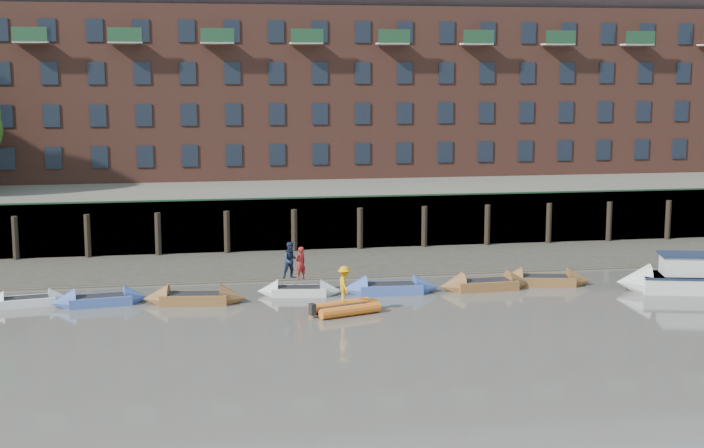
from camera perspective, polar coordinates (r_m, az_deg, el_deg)
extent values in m
plane|color=#5E5A52|center=(38.28, 3.30, -7.53)|extent=(220.00, 220.00, 0.00)
cube|color=#3D382F|center=(55.46, -0.88, -2.30)|extent=(110.00, 8.00, 0.50)
cube|color=#4C4336|center=(52.17, -0.31, -3.03)|extent=(110.00, 1.60, 0.10)
cube|color=#2D2A26|center=(59.46, -1.54, 0.03)|extent=(110.00, 0.80, 3.20)
cylinder|color=black|center=(59.07, -19.00, -0.81)|extent=(0.36, 0.36, 2.60)
cylinder|color=black|center=(58.55, -15.13, -0.72)|extent=(0.36, 0.36, 2.60)
cylinder|color=black|center=(58.30, -11.22, -0.62)|extent=(0.36, 0.36, 2.60)
cylinder|color=black|center=(58.32, -7.29, -0.51)|extent=(0.36, 0.36, 2.60)
cylinder|color=black|center=(58.62, -3.38, -0.41)|extent=(0.36, 0.36, 2.60)
cylinder|color=black|center=(59.19, 0.47, -0.30)|extent=(0.36, 0.36, 2.60)
cylinder|color=black|center=(60.01, 4.23, -0.19)|extent=(0.36, 0.36, 2.60)
cylinder|color=black|center=(61.09, 7.88, -0.09)|extent=(0.36, 0.36, 2.60)
cylinder|color=black|center=(62.41, 11.38, 0.01)|extent=(0.36, 0.36, 2.60)
cylinder|color=black|center=(63.95, 14.73, 0.10)|extent=(0.36, 0.36, 2.60)
cylinder|color=black|center=(65.70, 17.91, 0.19)|extent=(0.36, 0.36, 2.60)
cube|color=#264C2D|center=(58.93, -1.50, 1.57)|extent=(110.00, 0.06, 0.10)
cube|color=#5E594D|center=(72.81, -3.06, 1.68)|extent=(110.00, 28.00, 3.20)
cube|color=brown|center=(73.23, -3.21, 7.69)|extent=(80.00, 10.00, 12.00)
cube|color=black|center=(68.96, -19.46, 3.61)|extent=(1.10, 0.12, 1.50)
cube|color=black|center=(68.52, -16.98, 3.70)|extent=(1.10, 0.12, 1.50)
cube|color=black|center=(68.20, -14.47, 3.79)|extent=(1.10, 0.12, 1.50)
cube|color=black|center=(68.02, -11.95, 3.86)|extent=(1.10, 0.12, 1.50)
cube|color=black|center=(67.97, -9.42, 3.93)|extent=(1.10, 0.12, 1.50)
cube|color=black|center=(68.05, -6.89, 4.00)|extent=(1.10, 0.12, 1.50)
cube|color=black|center=(68.26, -4.36, 4.05)|extent=(1.10, 0.12, 1.50)
cube|color=black|center=(68.61, -1.86, 4.10)|extent=(1.10, 0.12, 1.50)
cube|color=black|center=(69.08, 0.61, 4.13)|extent=(1.10, 0.12, 1.50)
cube|color=black|center=(69.68, 3.04, 4.16)|extent=(1.10, 0.12, 1.50)
cube|color=black|center=(70.40, 5.43, 4.19)|extent=(1.10, 0.12, 1.50)
cube|color=black|center=(71.24, 7.77, 4.20)|extent=(1.10, 0.12, 1.50)
cube|color=black|center=(72.19, 10.05, 4.21)|extent=(1.10, 0.12, 1.50)
cube|color=black|center=(73.26, 12.26, 4.21)|extent=(1.10, 0.12, 1.50)
cube|color=black|center=(74.43, 14.41, 4.20)|extent=(1.10, 0.12, 1.50)
cube|color=black|center=(75.70, 16.49, 4.19)|extent=(1.10, 0.12, 1.50)
cube|color=black|center=(77.07, 18.50, 4.18)|extent=(1.10, 0.12, 1.50)
cube|color=black|center=(68.78, -19.58, 5.93)|extent=(1.10, 0.12, 1.50)
cube|color=black|center=(68.33, -17.09, 6.04)|extent=(1.10, 0.12, 1.50)
cube|color=black|center=(68.02, -14.57, 6.13)|extent=(1.10, 0.12, 1.50)
cube|color=black|center=(67.83, -12.03, 6.22)|extent=(1.10, 0.12, 1.50)
cube|color=black|center=(67.78, -9.48, 6.29)|extent=(1.10, 0.12, 1.50)
cube|color=black|center=(67.86, -6.93, 6.35)|extent=(1.10, 0.12, 1.50)
cube|color=black|center=(68.08, -4.39, 6.40)|extent=(1.10, 0.12, 1.50)
cube|color=black|center=(68.42, -1.88, 6.43)|extent=(1.10, 0.12, 1.50)
cube|color=black|center=(68.90, 0.61, 6.46)|extent=(1.10, 0.12, 1.50)
cube|color=black|center=(69.49, 3.06, 6.47)|extent=(1.10, 0.12, 1.50)
cube|color=black|center=(70.22, 5.47, 6.46)|extent=(1.10, 0.12, 1.50)
cube|color=black|center=(71.06, 7.82, 6.45)|extent=(1.10, 0.12, 1.50)
cube|color=black|center=(72.02, 10.11, 6.43)|extent=(1.10, 0.12, 1.50)
cube|color=black|center=(73.09, 12.34, 6.40)|extent=(1.10, 0.12, 1.50)
cube|color=black|center=(74.26, 14.50, 6.36)|extent=(1.10, 0.12, 1.50)
cube|color=black|center=(75.54, 16.59, 6.31)|extent=(1.10, 0.12, 1.50)
cube|color=black|center=(76.91, 18.60, 6.26)|extent=(1.10, 0.12, 1.50)
cube|color=black|center=(68.71, -19.70, 8.26)|extent=(1.10, 0.12, 1.50)
cube|color=black|center=(68.26, -17.20, 8.39)|extent=(1.10, 0.12, 1.50)
cube|color=black|center=(67.95, -14.66, 8.49)|extent=(1.10, 0.12, 1.50)
cube|color=black|center=(67.76, -12.11, 8.58)|extent=(1.10, 0.12, 1.50)
cube|color=black|center=(67.71, -9.54, 8.66)|extent=(1.10, 0.12, 1.50)
cube|color=black|center=(67.79, -6.98, 8.72)|extent=(1.10, 0.12, 1.50)
cube|color=black|center=(68.01, -4.42, 8.76)|extent=(1.10, 0.12, 1.50)
cube|color=black|center=(68.35, -1.89, 8.78)|extent=(1.10, 0.12, 1.50)
cube|color=black|center=(68.83, 0.62, 8.78)|extent=(1.10, 0.12, 1.50)
cube|color=black|center=(69.43, 3.08, 8.77)|extent=(1.10, 0.12, 1.50)
cube|color=black|center=(70.15, 5.50, 8.75)|extent=(1.10, 0.12, 1.50)
cube|color=black|center=(70.99, 7.86, 8.71)|extent=(1.10, 0.12, 1.50)
cube|color=black|center=(71.95, 10.17, 8.66)|extent=(1.10, 0.12, 1.50)
cube|color=black|center=(73.02, 12.41, 8.59)|extent=(1.10, 0.12, 1.50)
cube|color=black|center=(74.20, 14.58, 8.52)|extent=(1.10, 0.12, 1.50)
cube|color=black|center=(75.47, 16.68, 8.43)|extent=(1.10, 0.12, 1.50)
cube|color=black|center=(76.84, 18.71, 8.34)|extent=(1.10, 0.12, 1.50)
cube|color=black|center=(68.31, -17.31, 10.73)|extent=(1.10, 0.12, 1.50)
cube|color=black|center=(67.99, -14.76, 10.85)|extent=(1.10, 0.12, 1.50)
cube|color=black|center=(67.81, -12.19, 10.95)|extent=(1.10, 0.12, 1.50)
cube|color=black|center=(67.76, -9.60, 11.03)|extent=(1.10, 0.12, 1.50)
cube|color=black|center=(67.84, -7.02, 11.08)|extent=(1.10, 0.12, 1.50)
cube|color=black|center=(68.05, -4.45, 11.11)|extent=(1.10, 0.12, 1.50)
cube|color=black|center=(68.40, -1.90, 11.12)|extent=(1.10, 0.12, 1.50)
cube|color=black|center=(68.87, 0.62, 11.11)|extent=(1.10, 0.12, 1.50)
cube|color=black|center=(69.47, 3.10, 11.08)|extent=(1.10, 0.12, 1.50)
cube|color=black|center=(70.19, 5.54, 11.03)|extent=(1.10, 0.12, 1.50)
cube|color=black|center=(71.04, 7.91, 10.97)|extent=(1.10, 0.12, 1.50)
cube|color=black|center=(71.99, 10.23, 10.88)|extent=(1.10, 0.12, 1.50)
cube|color=black|center=(73.06, 12.49, 10.79)|extent=(1.10, 0.12, 1.50)
cube|color=black|center=(74.24, 14.67, 10.68)|extent=(1.10, 0.12, 1.50)
cube|color=black|center=(75.51, 16.78, 10.56)|extent=(1.10, 0.12, 1.50)
cube|color=black|center=(76.88, 18.82, 10.43)|extent=(1.10, 0.12, 1.50)
cube|color=silver|center=(48.08, -18.41, -4.30)|extent=(2.70, 1.55, 0.40)
cone|color=silver|center=(48.11, -16.64, -4.20)|extent=(1.17, 1.30, 1.15)
cube|color=black|center=(48.04, -18.42, -4.09)|extent=(2.23, 1.20, 0.06)
cube|color=#3E58A7|center=(47.26, -14.45, -4.31)|extent=(3.01, 1.70, 0.44)
cone|color=#3E58A7|center=(47.39, -12.45, -4.20)|extent=(1.29, 1.44, 1.28)
cone|color=#3E58A7|center=(47.19, -16.47, -4.42)|extent=(1.29, 1.44, 1.28)
cube|color=black|center=(47.22, -14.46, -4.08)|extent=(2.49, 1.31, 0.06)
cube|color=brown|center=(46.65, -9.15, -4.29)|extent=(3.24, 1.77, 0.48)
cone|color=brown|center=(46.47, -6.93, -4.29)|extent=(1.37, 1.53, 1.40)
cone|color=brown|center=(46.89, -11.34, -4.28)|extent=(1.37, 1.53, 1.40)
cube|color=black|center=(46.60, -9.15, -4.03)|extent=(2.69, 1.36, 0.06)
cube|color=silver|center=(47.75, -3.08, -3.92)|extent=(2.78, 1.58, 0.41)
cone|color=silver|center=(47.71, -1.24, -3.92)|extent=(1.19, 1.33, 1.18)
cone|color=silver|center=(47.84, -4.92, -3.92)|extent=(1.19, 1.33, 1.18)
cube|color=black|center=(47.71, -3.09, -3.70)|extent=(2.30, 1.22, 0.06)
cube|color=#3E58A7|center=(48.16, 2.24, -3.76)|extent=(3.14, 1.55, 0.48)
cone|color=#3E58A7|center=(48.46, 4.34, -3.70)|extent=(1.27, 1.45, 1.38)
cone|color=#3E58A7|center=(47.93, 0.12, -3.82)|extent=(1.27, 1.45, 1.38)
cube|color=black|center=(48.11, 2.24, -3.51)|extent=(2.61, 1.18, 0.06)
cube|color=brown|center=(49.39, 7.77, -3.51)|extent=(3.13, 1.54, 0.48)
cone|color=brown|center=(50.03, 9.69, -3.40)|extent=(1.26, 1.44, 1.38)
cone|color=brown|center=(48.81, 5.80, -3.63)|extent=(1.26, 1.44, 1.38)
cube|color=black|center=(49.34, 7.77, -3.27)|extent=(2.60, 1.17, 0.06)
cube|color=brown|center=(50.89, 11.12, -3.23)|extent=(3.22, 1.93, 0.47)
cone|color=brown|center=(51.20, 13.06, -3.23)|extent=(1.42, 1.56, 1.36)
cone|color=brown|center=(50.64, 9.16, -3.24)|extent=(1.42, 1.56, 1.36)
cube|color=black|center=(50.85, 11.13, -3.00)|extent=(2.66, 1.50, 0.06)
cylinder|color=orange|center=(44.65, -0.74, -4.77)|extent=(2.94, 1.44, 0.49)
cylinder|color=orange|center=(43.78, -0.10, -5.06)|extent=(2.94, 1.44, 0.49)
sphere|color=orange|center=(44.92, 1.23, -4.69)|extent=(0.56, 0.56, 0.56)
cube|color=black|center=(44.21, -0.42, -4.91)|extent=(2.59, 1.61, 0.17)
cube|color=silver|center=(51.17, 19.06, -3.27)|extent=(5.04, 3.04, 0.86)
cone|color=silver|center=(50.56, 16.02, -3.27)|extent=(2.04, 2.26, 1.92)
cube|color=#19233F|center=(51.09, 19.08, -2.87)|extent=(5.05, 3.08, 0.12)
cube|color=silver|center=(50.90, 18.70, -2.27)|extent=(2.31, 1.90, 0.96)
cube|color=#19233F|center=(50.80, 18.73, -1.69)|extent=(2.64, 2.16, 0.10)
imported|color=maroon|center=(47.40, -3.01, -2.29)|extent=(0.70, 0.64, 1.61)
imported|color=#19233F|center=(47.65, -3.57, -2.12)|extent=(0.99, 0.85, 1.79)
imported|color=orange|center=(43.86, -0.44, -3.53)|extent=(0.64, 1.09, 1.67)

